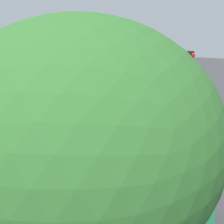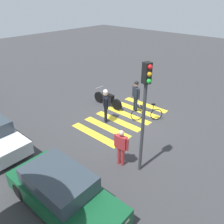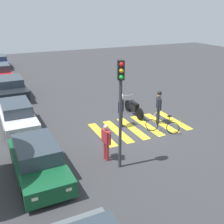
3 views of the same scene
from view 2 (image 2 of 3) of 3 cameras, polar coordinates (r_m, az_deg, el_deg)
The scene contains 9 objects.
ground_plane at distance 12.68m, azimuth 2.79°, elevation -1.51°, with size 60.00×60.00×0.00m, color #38383A.
police_motorcycle at distance 13.83m, azimuth -1.12°, elevation 3.37°, with size 2.27×0.62×1.06m.
leaning_bicycle at distance 12.42m, azimuth 8.85°, elevation -0.53°, with size 1.26×1.29×0.99m.
officer_on_foot at distance 13.06m, azimuth 6.12°, elevation 4.68°, with size 0.65×0.38×1.88m.
officer_by_motorcycle at distance 11.81m, azimuth -1.65°, elevation 2.25°, with size 0.56×0.48×1.89m.
pedestrian_bystander at distance 8.93m, azimuth 2.34°, elevation -8.58°, with size 0.66×0.25×1.63m.
crosswalk_stripes at distance 12.67m, azimuth 2.79°, elevation -1.50°, with size 2.99×4.95×0.01m.
car_green_compact at distance 7.74m, azimuth -12.45°, elevation -19.28°, with size 4.25×1.78×1.33m.
traffic_light_pole at distance 7.69m, azimuth 8.33°, elevation 2.04°, with size 0.36×0.30×4.35m.
Camera 2 is at (-6.85, 8.64, 6.25)m, focal length 35.87 mm.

